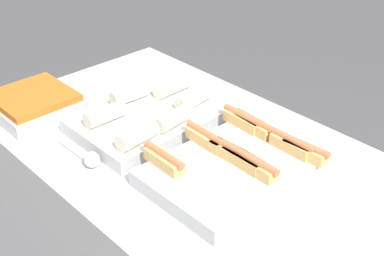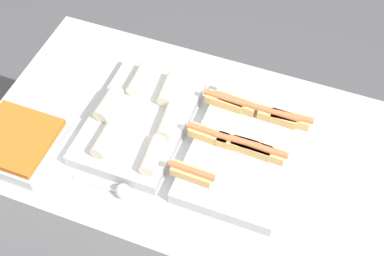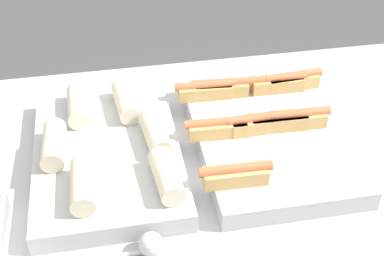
{
  "view_description": "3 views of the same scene",
  "coord_description": "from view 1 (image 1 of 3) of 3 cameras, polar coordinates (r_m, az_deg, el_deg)",
  "views": [
    {
      "loc": [
        1.01,
        -0.98,
        1.89
      ],
      "look_at": [
        -0.05,
        0.0,
        1.02
      ],
      "focal_mm": 50.0,
      "sensor_mm": 36.0,
      "label": 1
    },
    {
      "loc": [
        0.35,
        -1.06,
        2.52
      ],
      "look_at": [
        -0.05,
        0.0,
        1.02
      ],
      "focal_mm": 50.0,
      "sensor_mm": 36.0,
      "label": 2
    },
    {
      "loc": [
        -0.23,
        -1.0,
        1.8
      ],
      "look_at": [
        -0.05,
        0.0,
        1.02
      ],
      "focal_mm": 50.0,
      "sensor_mm": 36.0,
      "label": 3
    }
  ],
  "objects": [
    {
      "name": "serving_spoon_near",
      "position": [
        1.67,
        -10.84,
        -3.24
      ],
      "size": [
        0.22,
        0.05,
        0.05
      ],
      "color": "silver",
      "rests_on": "counter"
    },
    {
      "name": "tray_hotdogs",
      "position": [
        1.61,
        4.87,
        -3.71
      ],
      "size": [
        0.41,
        0.53,
        0.1
      ],
      "color": "#B7BABF",
      "rests_on": "counter"
    },
    {
      "name": "tray_wraps",
      "position": [
        1.84,
        -4.35,
        1.23
      ],
      "size": [
        0.34,
        0.51,
        0.1
      ],
      "color": "#B7BABF",
      "rests_on": "counter"
    },
    {
      "name": "tray_side_front",
      "position": [
        2.0,
        -16.52,
        2.56
      ],
      "size": [
        0.28,
        0.28,
        0.07
      ],
      "color": "#B7BABF",
      "rests_on": "counter"
    }
  ]
}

